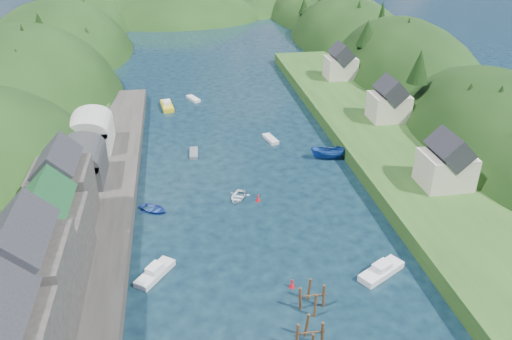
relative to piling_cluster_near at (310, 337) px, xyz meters
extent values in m
plane|color=black|center=(-0.42, 52.56, -1.28)|extent=(600.00, 600.00, 0.00)
ellipsoid|color=black|center=(-45.42, 77.56, -10.38)|extent=(44.00, 75.56, 52.00)
ellipsoid|color=black|center=(-45.42, 120.56, -9.71)|extent=(44.00, 75.56, 48.19)
ellipsoid|color=black|center=(-45.42, 162.56, -8.10)|extent=(44.00, 75.56, 39.00)
ellipsoid|color=black|center=(44.58, 34.56, -9.06)|extent=(36.00, 75.56, 44.49)
ellipsoid|color=black|center=(44.58, 77.56, -9.68)|extent=(36.00, 75.56, 48.00)
ellipsoid|color=black|center=(44.58, 120.56, -9.06)|extent=(36.00, 75.56, 44.49)
ellipsoid|color=black|center=(44.58, 162.56, -7.58)|extent=(36.00, 75.56, 36.00)
ellipsoid|color=black|center=(-10.42, 172.56, -11.28)|extent=(80.00, 60.00, 44.00)
ellipsoid|color=black|center=(17.58, 182.56, -13.28)|extent=(70.00, 56.00, 36.00)
cone|color=black|center=(-40.73, 64.99, 11.28)|extent=(4.73, 4.73, 5.58)
cone|color=black|center=(-41.71, 75.37, 12.47)|extent=(4.34, 4.34, 8.30)
cone|color=black|center=(-40.17, 86.02, 7.22)|extent=(5.28, 5.28, 5.32)
cone|color=black|center=(-43.90, 98.59, 11.29)|extent=(4.77, 4.77, 7.05)
cone|color=black|center=(-33.95, 104.90, 7.18)|extent=(4.07, 4.07, 4.93)
cone|color=black|center=(-39.48, 118.21, 9.06)|extent=(4.56, 4.56, 9.27)
cone|color=black|center=(-43.86, 126.42, 6.72)|extent=(4.75, 4.75, 5.32)
cone|color=black|center=(-39.20, 140.22, 7.86)|extent=(4.27, 4.27, 7.56)
cone|color=black|center=(39.21, 33.56, 9.69)|extent=(5.03, 5.03, 6.32)
cone|color=black|center=(37.35, 38.87, 8.49)|extent=(5.29, 5.29, 6.28)
cone|color=black|center=(33.54, 50.40, 11.34)|extent=(4.07, 4.07, 6.26)
cone|color=black|center=(40.34, 63.48, 7.20)|extent=(3.40, 3.40, 6.41)
cone|color=black|center=(42.61, 75.80, 10.55)|extent=(4.94, 4.94, 9.59)
cone|color=black|center=(34.88, 80.98, 10.89)|extent=(5.25, 5.25, 6.23)
cone|color=black|center=(43.25, 93.35, 11.75)|extent=(3.36, 3.36, 9.13)
cone|color=black|center=(42.56, 108.83, 9.95)|extent=(4.57, 4.57, 8.14)
cone|color=black|center=(42.26, 121.62, 7.74)|extent=(3.59, 3.59, 6.16)
cone|color=black|center=(34.80, 142.55, 6.99)|extent=(3.83, 3.83, 5.23)
cube|color=#2D2B28|center=(-24.42, 22.56, -0.28)|extent=(12.00, 110.00, 2.00)
cube|color=#234719|center=(-31.42, 22.56, -0.03)|extent=(12.00, 110.00, 2.50)
cube|color=#2D2B28|center=(-26.42, 5.56, 5.22)|extent=(8.00, 9.00, 9.00)
cube|color=black|center=(-26.42, 5.56, 10.68)|extent=(5.88, 9.36, 5.88)
cube|color=#2D2B28|center=(-26.42, 14.56, 4.22)|extent=(8.00, 9.00, 7.00)
cube|color=#1E592D|center=(-26.42, 14.56, 8.68)|extent=(5.88, 9.36, 5.88)
cube|color=#2D2B28|center=(-26.42, 23.56, 4.72)|extent=(7.00, 8.00, 8.00)
cube|color=black|center=(-26.42, 23.56, 9.56)|extent=(5.15, 8.32, 5.15)
cube|color=#2D2D30|center=(-26.42, 35.56, 2.72)|extent=(7.00, 9.00, 4.00)
cylinder|color=#2D2D30|center=(-26.42, 35.56, 4.72)|extent=(7.00, 9.00, 7.00)
cube|color=#B2B2A8|center=(-26.42, 47.56, 2.72)|extent=(7.00, 9.00, 4.00)
cylinder|color=#B2B2A8|center=(-26.42, 47.56, 4.72)|extent=(7.00, 9.00, 7.00)
cube|color=#234719|center=(24.58, 42.56, -0.08)|extent=(16.00, 120.00, 2.40)
cube|color=beige|center=(26.58, 24.56, 3.62)|extent=(7.00, 6.00, 5.00)
cube|color=black|center=(26.58, 24.56, 6.96)|extent=(5.15, 6.24, 5.15)
cube|color=beige|center=(28.58, 50.56, 3.62)|extent=(7.00, 6.00, 5.00)
cube|color=black|center=(28.58, 50.56, 6.96)|extent=(5.15, 6.24, 5.15)
cube|color=beige|center=(27.58, 77.56, 3.62)|extent=(7.00, 6.00, 5.00)
cube|color=black|center=(27.58, 77.56, 6.96)|extent=(5.15, 6.24, 5.15)
cylinder|color=#382314|center=(1.29, 0.00, -0.03)|extent=(0.32, 0.32, 3.69)
cylinder|color=#382314|center=(0.00, 1.29, -0.03)|extent=(0.32, 0.32, 3.69)
cylinder|color=#382314|center=(-1.29, 0.00, -0.03)|extent=(0.32, 0.32, 3.69)
cylinder|color=#382314|center=(0.00, 0.00, 0.58)|extent=(3.09, 0.16, 0.16)
cylinder|color=#382314|center=(2.92, 5.23, -0.13)|extent=(0.32, 0.32, 3.49)
cylinder|color=#382314|center=(1.62, 6.54, -0.13)|extent=(0.32, 0.32, 3.49)
cylinder|color=#382314|center=(0.32, 5.23, -0.13)|extent=(0.32, 0.32, 3.49)
cylinder|color=#382314|center=(1.62, 3.93, -0.13)|extent=(0.32, 0.32, 3.49)
cylinder|color=#382314|center=(1.62, 5.23, 0.46)|extent=(3.12, 0.16, 0.16)
cone|color=#B30E16|center=(0.25, 8.80, -0.83)|extent=(0.70, 0.70, 0.90)
sphere|color=#B30E16|center=(0.25, 8.80, -0.33)|extent=(0.30, 0.30, 0.30)
cone|color=#B30E16|center=(-0.49, 28.22, -0.83)|extent=(0.70, 0.70, 0.90)
sphere|color=#B30E16|center=(-0.49, 28.22, -0.33)|extent=(0.30, 0.30, 0.30)
imported|color=#1B4594|center=(13.74, 40.27, -0.26)|extent=(6.28, 3.02, 2.33)
cube|color=silver|center=(11.24, 9.35, -0.88)|extent=(6.44, 4.96, 0.88)
cube|color=silver|center=(11.24, 9.35, -0.05)|extent=(2.62, 2.36, 0.70)
cube|color=slate|center=(-9.14, 45.67, -1.01)|extent=(1.62, 4.31, 0.59)
cube|color=silver|center=(-15.32, 13.34, -0.92)|extent=(4.89, 5.68, 0.80)
cube|color=silver|center=(-15.32, 13.34, -0.13)|extent=(2.24, 2.38, 0.70)
cube|color=gold|center=(-13.71, 70.01, -0.86)|extent=(3.05, 6.89, 0.93)
cube|color=silver|center=(-13.71, 70.01, 0.01)|extent=(1.83, 2.51, 0.70)
imported|color=silver|center=(-3.38, 29.42, -1.00)|extent=(4.31, 4.94, 0.85)
cube|color=silver|center=(-7.82, 74.22, -1.00)|extent=(3.13, 4.64, 0.62)
imported|color=navy|center=(-15.76, 27.89, -0.97)|extent=(5.42, 5.15, 0.91)
cube|color=silver|center=(5.39, 49.43, -0.99)|extent=(2.53, 4.73, 0.63)
camera|label=1|loc=(-10.94, -34.45, 37.37)|focal=35.00mm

